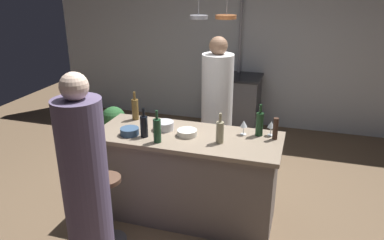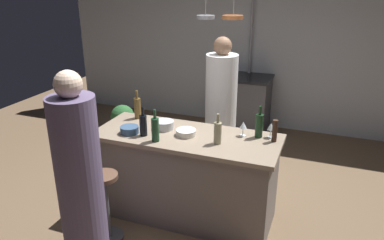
% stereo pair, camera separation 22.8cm
% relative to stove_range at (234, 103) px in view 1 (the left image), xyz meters
% --- Properties ---
extents(ground_plane, '(9.00, 9.00, 0.00)m').
position_rel_stove_range_xyz_m(ground_plane, '(0.00, -2.45, -0.45)').
color(ground_plane, brown).
extents(back_wall, '(6.40, 0.16, 2.60)m').
position_rel_stove_range_xyz_m(back_wall, '(0.00, 0.40, 0.85)').
color(back_wall, '#B2B7BC').
rests_on(back_wall, ground_plane).
extents(kitchen_island, '(1.80, 0.72, 0.90)m').
position_rel_stove_range_xyz_m(kitchen_island, '(0.00, -2.45, 0.01)').
color(kitchen_island, slate).
rests_on(kitchen_island, ground_plane).
extents(stove_range, '(0.80, 0.64, 0.89)m').
position_rel_stove_range_xyz_m(stove_range, '(0.00, 0.00, 0.00)').
color(stove_range, '#47474C').
rests_on(stove_range, ground_plane).
extents(chef, '(0.36, 0.36, 1.72)m').
position_rel_stove_range_xyz_m(chef, '(0.08, -1.56, 0.35)').
color(chef, white).
rests_on(chef, ground_plane).
extents(bar_stool_left, '(0.28, 0.28, 0.68)m').
position_rel_stove_range_xyz_m(bar_stool_left, '(-0.55, -3.07, -0.07)').
color(bar_stool_left, '#4C4C51').
rests_on(bar_stool_left, ground_plane).
extents(guest_left, '(0.36, 0.36, 1.71)m').
position_rel_stove_range_xyz_m(guest_left, '(-0.51, -3.43, 0.35)').
color(guest_left, '#594C6B').
rests_on(guest_left, ground_plane).
extents(overhead_pot_rack, '(0.59, 1.49, 2.17)m').
position_rel_stove_range_xyz_m(overhead_pot_rack, '(-0.05, -0.48, 1.18)').
color(overhead_pot_rack, gray).
rests_on(overhead_pot_rack, ground_plane).
extents(potted_plant, '(0.36, 0.36, 0.52)m').
position_rel_stove_range_xyz_m(potted_plant, '(-1.65, -0.94, -0.15)').
color(potted_plant, brown).
rests_on(potted_plant, ground_plane).
extents(pepper_mill, '(0.05, 0.05, 0.21)m').
position_rel_stove_range_xyz_m(pepper_mill, '(0.81, -2.30, 0.56)').
color(pepper_mill, '#382319').
rests_on(pepper_mill, kitchen_island).
extents(wine_bottle_dark, '(0.07, 0.07, 0.29)m').
position_rel_stove_range_xyz_m(wine_bottle_dark, '(-0.38, -2.60, 0.56)').
color(wine_bottle_dark, black).
rests_on(wine_bottle_dark, kitchen_island).
extents(wine_bottle_amber, '(0.07, 0.07, 0.31)m').
position_rel_stove_range_xyz_m(wine_bottle_amber, '(-0.66, -2.21, 0.57)').
color(wine_bottle_amber, brown).
rests_on(wine_bottle_amber, kitchen_island).
extents(wine_bottle_white, '(0.07, 0.07, 0.29)m').
position_rel_stove_range_xyz_m(wine_bottle_white, '(0.34, -2.53, 0.56)').
color(wine_bottle_white, gray).
rests_on(wine_bottle_white, kitchen_island).
extents(wine_bottle_red, '(0.07, 0.07, 0.31)m').
position_rel_stove_range_xyz_m(wine_bottle_red, '(0.66, -2.25, 0.57)').
color(wine_bottle_red, '#143319').
rests_on(wine_bottle_red, kitchen_island).
extents(wine_bottle_green, '(0.07, 0.07, 0.31)m').
position_rel_stove_range_xyz_m(wine_bottle_green, '(-0.21, -2.68, 0.57)').
color(wine_bottle_green, '#193D23').
rests_on(wine_bottle_green, kitchen_island).
extents(wine_glass_by_chef, '(0.07, 0.07, 0.15)m').
position_rel_stove_range_xyz_m(wine_glass_by_chef, '(0.51, -2.28, 0.56)').
color(wine_glass_by_chef, silver).
rests_on(wine_glass_by_chef, kitchen_island).
extents(wine_glass_near_right_guest, '(0.07, 0.07, 0.15)m').
position_rel_stove_range_xyz_m(wine_glass_near_right_guest, '(0.76, -2.23, 0.56)').
color(wine_glass_near_right_guest, silver).
rests_on(wine_glass_near_right_guest, kitchen_island).
extents(mixing_bowl_blue, '(0.18, 0.18, 0.07)m').
position_rel_stove_range_xyz_m(mixing_bowl_blue, '(-0.53, -2.61, 0.49)').
color(mixing_bowl_blue, '#334C6B').
rests_on(mixing_bowl_blue, kitchen_island).
extents(mixing_bowl_ceramic, '(0.19, 0.19, 0.06)m').
position_rel_stove_range_xyz_m(mixing_bowl_ceramic, '(-0.00, -2.46, 0.48)').
color(mixing_bowl_ceramic, silver).
rests_on(mixing_bowl_ceramic, kitchen_island).
extents(mixing_bowl_steel, '(0.19, 0.19, 0.08)m').
position_rel_stove_range_xyz_m(mixing_bowl_steel, '(-0.26, -2.38, 0.49)').
color(mixing_bowl_steel, '#B7B7BC').
rests_on(mixing_bowl_steel, kitchen_island).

